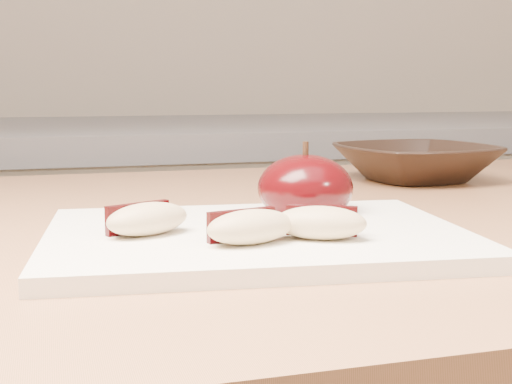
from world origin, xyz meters
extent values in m
cube|color=slate|center=(0.00, 1.20, 0.92)|extent=(2.40, 0.62, 0.04)
cube|color=#AA6E4A|center=(0.00, 0.50, 0.88)|extent=(1.64, 0.64, 0.04)
cube|color=white|center=(-0.01, 0.39, 0.91)|extent=(0.30, 0.23, 0.01)
ellipsoid|color=black|center=(0.04, 0.44, 0.93)|extent=(0.08, 0.08, 0.05)
cylinder|color=black|center=(0.04, 0.44, 0.96)|extent=(0.00, 0.00, 0.01)
ellipsoid|color=tan|center=(-0.08, 0.39, 0.92)|extent=(0.06, 0.05, 0.02)
cube|color=black|center=(-0.09, 0.40, 0.92)|extent=(0.04, 0.02, 0.02)
ellipsoid|color=tan|center=(-0.03, 0.35, 0.92)|extent=(0.06, 0.04, 0.02)
cube|color=black|center=(-0.03, 0.36, 0.92)|extent=(0.05, 0.02, 0.02)
ellipsoid|color=tan|center=(0.02, 0.35, 0.92)|extent=(0.06, 0.05, 0.02)
cube|color=black|center=(0.02, 0.36, 0.92)|extent=(0.04, 0.02, 0.02)
imported|color=black|center=(0.25, 0.65, 0.92)|extent=(0.18, 0.18, 0.04)
camera|label=1|loc=(-0.14, -0.06, 1.01)|focal=50.00mm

